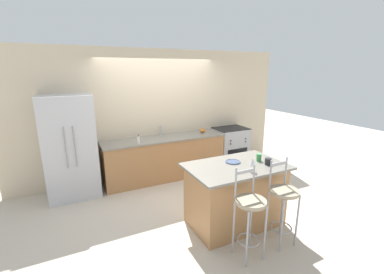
{
  "coord_description": "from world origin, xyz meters",
  "views": [
    {
      "loc": [
        -1.79,
        -4.55,
        2.27
      ],
      "look_at": [
        0.13,
        -0.66,
        1.13
      ],
      "focal_mm": 24.0,
      "sensor_mm": 36.0,
      "label": 1
    }
  ],
  "objects_px": {
    "pumpkin_decoration": "(203,131)",
    "bar_stool_near": "(250,211)",
    "bar_stool_far": "(283,200)",
    "coffee_mug": "(268,161)",
    "refrigerator": "(70,147)",
    "soap_bottle": "(139,140)",
    "dinner_plate": "(233,162)",
    "wine_glass": "(253,162)",
    "oven_range": "(230,147)",
    "tumbler_cup": "(259,157)"
  },
  "relations": [
    {
      "from": "dinner_plate",
      "to": "bar_stool_far",
      "type": "bearing_deg",
      "value": -72.01
    },
    {
      "from": "soap_bottle",
      "to": "wine_glass",
      "type": "bearing_deg",
      "value": -65.43
    },
    {
      "from": "refrigerator",
      "to": "tumbler_cup",
      "type": "relative_size",
      "value": 16.92
    },
    {
      "from": "bar_stool_near",
      "to": "wine_glass",
      "type": "relative_size",
      "value": 5.88
    },
    {
      "from": "coffee_mug",
      "to": "tumbler_cup",
      "type": "distance_m",
      "value": 0.18
    },
    {
      "from": "dinner_plate",
      "to": "pumpkin_decoration",
      "type": "height_order",
      "value": "pumpkin_decoration"
    },
    {
      "from": "wine_glass",
      "to": "tumbler_cup",
      "type": "relative_size",
      "value": 1.79
    },
    {
      "from": "oven_range",
      "to": "wine_glass",
      "type": "xyz_separation_m",
      "value": [
        -1.32,
        -2.39,
        0.61
      ]
    },
    {
      "from": "bar_stool_far",
      "to": "dinner_plate",
      "type": "xyz_separation_m",
      "value": [
        -0.25,
        0.78,
        0.31
      ]
    },
    {
      "from": "refrigerator",
      "to": "tumbler_cup",
      "type": "distance_m",
      "value": 3.27
    },
    {
      "from": "refrigerator",
      "to": "wine_glass",
      "type": "distance_m",
      "value": 3.21
    },
    {
      "from": "wine_glass",
      "to": "pumpkin_decoration",
      "type": "xyz_separation_m",
      "value": [
        0.54,
        2.39,
        -0.13
      ]
    },
    {
      "from": "bar_stool_near",
      "to": "wine_glass",
      "type": "bearing_deg",
      "value": 50.12
    },
    {
      "from": "bar_stool_far",
      "to": "soap_bottle",
      "type": "xyz_separation_m",
      "value": [
        -1.22,
        2.53,
        0.34
      ]
    },
    {
      "from": "refrigerator",
      "to": "pumpkin_decoration",
      "type": "bearing_deg",
      "value": 0.87
    },
    {
      "from": "dinner_plate",
      "to": "bar_stool_near",
      "type": "bearing_deg",
      "value": -110.74
    },
    {
      "from": "soap_bottle",
      "to": "tumbler_cup",
      "type": "bearing_deg",
      "value": -54.02
    },
    {
      "from": "tumbler_cup",
      "to": "oven_range",
      "type": "bearing_deg",
      "value": 65.67
    },
    {
      "from": "refrigerator",
      "to": "dinner_plate",
      "type": "relative_size",
      "value": 8.3
    },
    {
      "from": "bar_stool_far",
      "to": "oven_range",
      "type": "bearing_deg",
      "value": 68.57
    },
    {
      "from": "wine_glass",
      "to": "oven_range",
      "type": "bearing_deg",
      "value": 61.18
    },
    {
      "from": "bar_stool_near",
      "to": "bar_stool_far",
      "type": "relative_size",
      "value": 1.0
    },
    {
      "from": "refrigerator",
      "to": "dinner_plate",
      "type": "height_order",
      "value": "refrigerator"
    },
    {
      "from": "pumpkin_decoration",
      "to": "dinner_plate",
      "type": "bearing_deg",
      "value": -105.89
    },
    {
      "from": "dinner_plate",
      "to": "wine_glass",
      "type": "distance_m",
      "value": 0.43
    },
    {
      "from": "wine_glass",
      "to": "pumpkin_decoration",
      "type": "distance_m",
      "value": 2.46
    },
    {
      "from": "bar_stool_near",
      "to": "wine_glass",
      "type": "height_order",
      "value": "bar_stool_near"
    },
    {
      "from": "refrigerator",
      "to": "soap_bottle",
      "type": "xyz_separation_m",
      "value": [
        1.19,
        -0.19,
        0.04
      ]
    },
    {
      "from": "bar_stool_near",
      "to": "bar_stool_far",
      "type": "bearing_deg",
      "value": 1.95
    },
    {
      "from": "pumpkin_decoration",
      "to": "bar_stool_near",
      "type": "bearing_deg",
      "value": -107.31
    },
    {
      "from": "refrigerator",
      "to": "coffee_mug",
      "type": "distance_m",
      "value": 3.4
    },
    {
      "from": "bar_stool_far",
      "to": "tumbler_cup",
      "type": "relative_size",
      "value": 10.54
    },
    {
      "from": "oven_range",
      "to": "soap_bottle",
      "type": "xyz_separation_m",
      "value": [
        -2.3,
        -0.24,
        0.51
      ]
    },
    {
      "from": "refrigerator",
      "to": "tumbler_cup",
      "type": "height_order",
      "value": "refrigerator"
    },
    {
      "from": "bar_stool_far",
      "to": "coffee_mug",
      "type": "bearing_deg",
      "value": 72.32
    },
    {
      "from": "bar_stool_near",
      "to": "soap_bottle",
      "type": "xyz_separation_m",
      "value": [
        -0.66,
        2.55,
        0.34
      ]
    },
    {
      "from": "dinner_plate",
      "to": "soap_bottle",
      "type": "relative_size",
      "value": 1.27
    },
    {
      "from": "coffee_mug",
      "to": "pumpkin_decoration",
      "type": "relative_size",
      "value": 1.11
    },
    {
      "from": "oven_range",
      "to": "dinner_plate",
      "type": "xyz_separation_m",
      "value": [
        -1.34,
        -1.98,
        0.48
      ]
    },
    {
      "from": "dinner_plate",
      "to": "pumpkin_decoration",
      "type": "bearing_deg",
      "value": 74.11
    },
    {
      "from": "soap_bottle",
      "to": "refrigerator",
      "type": "bearing_deg",
      "value": 170.72
    },
    {
      "from": "tumbler_cup",
      "to": "pumpkin_decoration",
      "type": "bearing_deg",
      "value": 85.23
    },
    {
      "from": "tumbler_cup",
      "to": "bar_stool_near",
      "type": "bearing_deg",
      "value": -135.42
    },
    {
      "from": "soap_bottle",
      "to": "pumpkin_decoration",
      "type": "bearing_deg",
      "value": 8.76
    },
    {
      "from": "bar_stool_far",
      "to": "pumpkin_decoration",
      "type": "bearing_deg",
      "value": 83.61
    },
    {
      "from": "wine_glass",
      "to": "bar_stool_far",
      "type": "bearing_deg",
      "value": -57.86
    },
    {
      "from": "bar_stool_near",
      "to": "bar_stool_far",
      "type": "height_order",
      "value": "same"
    },
    {
      "from": "refrigerator",
      "to": "bar_stool_near",
      "type": "distance_m",
      "value": 3.32
    },
    {
      "from": "oven_range",
      "to": "tumbler_cup",
      "type": "distance_m",
      "value": 2.37
    },
    {
      "from": "refrigerator",
      "to": "oven_range",
      "type": "distance_m",
      "value": 3.52
    }
  ]
}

